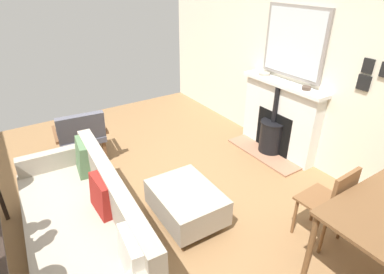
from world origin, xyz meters
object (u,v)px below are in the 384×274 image
mantel_bowl_near (265,74)px  mantel_bowl_far (306,88)px  fireplace (277,122)px  armchair_accent (81,133)px  ottoman (186,202)px  sofa (85,223)px  dining_chair_near_fireplace (332,200)px

mantel_bowl_near → mantel_bowl_far: (0.00, 0.74, 0.00)m
fireplace → armchair_accent: size_ratio=1.69×
ottoman → mantel_bowl_far: bearing=-175.2°
fireplace → sofa: 2.95m
ottoman → dining_chair_near_fireplace: (-0.98, 1.01, 0.28)m
ottoman → fireplace: bearing=-164.4°
mantel_bowl_far → sofa: 3.03m
mantel_bowl_near → sofa: bearing=14.4°
mantel_bowl_far → sofa: bearing=0.3°
sofa → dining_chair_near_fireplace: size_ratio=2.48×
ottoman → dining_chair_near_fireplace: bearing=134.0°
armchair_accent → sofa: bearing=74.8°
sofa → armchair_accent: size_ratio=2.70×
mantel_bowl_near → sofa: size_ratio=0.07×
sofa → dining_chair_near_fireplace: (-2.00, 1.16, 0.17)m
mantel_bowl_far → armchair_accent: bearing=-33.1°
mantel_bowl_far → sofa: mantel_bowl_far is taller
mantel_bowl_near → dining_chair_near_fireplace: 2.20m
fireplace → sofa: bearing=7.5°
sofa → armchair_accent: (-0.44, -1.63, 0.11)m
mantel_bowl_far → dining_chair_near_fireplace: (0.93, 1.17, -0.58)m
mantel_bowl_far → armchair_accent: mantel_bowl_far is taller
fireplace → ottoman: 1.98m
sofa → armchair_accent: armchair_accent is taller
sofa → armchair_accent: bearing=-105.2°
ottoman → dining_chair_near_fireplace: size_ratio=0.97×
mantel_bowl_far → dining_chair_near_fireplace: bearing=51.4°
fireplace → mantel_bowl_far: mantel_bowl_far is taller
sofa → mantel_bowl_near: bearing=-165.6°
fireplace → sofa: fireplace is taller
mantel_bowl_near → mantel_bowl_far: size_ratio=1.38×
fireplace → armchair_accent: 2.77m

